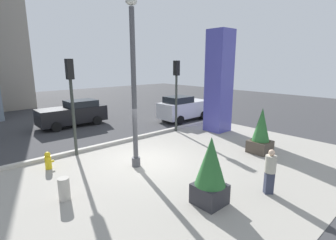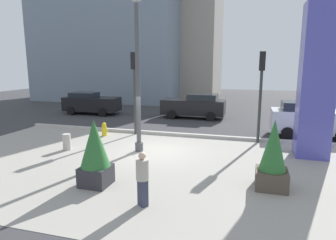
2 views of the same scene
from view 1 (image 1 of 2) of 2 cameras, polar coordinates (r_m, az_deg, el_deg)
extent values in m
plane|color=#38383A|center=(14.73, -14.28, -4.63)|extent=(60.00, 60.00, 0.00)
cube|color=#9E998E|center=(10.09, 2.05, -12.48)|extent=(18.00, 10.00, 0.02)
cube|color=#B7B2A8|center=(13.96, -12.62, -5.16)|extent=(18.00, 0.24, 0.16)
cylinder|color=#4C4C51|center=(10.92, -7.27, -9.41)|extent=(0.36, 0.36, 0.40)
cylinder|color=#4C4C51|center=(10.18, -7.75, 6.35)|extent=(0.20, 0.20, 6.37)
ellipsoid|color=silver|center=(10.37, -8.36, 25.15)|extent=(0.44, 0.44, 0.28)
cube|color=#4C4CAD|center=(16.26, 11.51, 8.48)|extent=(1.30, 1.30, 6.32)
cube|color=#4C4238|center=(13.18, 20.15, -5.70)|extent=(0.99, 0.99, 0.61)
cylinder|color=#382819|center=(13.10, 20.25, -4.53)|extent=(0.94, 0.94, 0.04)
cone|color=#2D6B33|center=(12.89, 20.53, -0.98)|extent=(0.83, 0.83, 1.63)
cube|color=#2D2D33|center=(8.25, 9.43, -16.25)|extent=(0.91, 0.91, 0.65)
cylinder|color=#382819|center=(8.10, 9.51, -14.37)|extent=(0.86, 0.86, 0.04)
cone|color=#2D6B33|center=(7.78, 9.73, -9.21)|extent=(0.96, 0.96, 1.53)
cylinder|color=gold|center=(11.65, -25.59, -8.77)|extent=(0.26, 0.26, 0.55)
sphere|color=gold|center=(11.53, -25.76, -7.12)|extent=(0.24, 0.24, 0.24)
cylinder|color=gold|center=(11.68, -24.80, -8.49)|extent=(0.12, 0.10, 0.10)
cylinder|color=#B2ADA3|center=(8.95, -22.56, -14.29)|extent=(0.36, 0.36, 0.75)
cylinder|color=#333833|center=(12.42, -20.67, 0.31)|extent=(0.14, 0.14, 3.60)
cube|color=black|center=(12.17, -21.51, 10.72)|extent=(0.28, 0.32, 0.90)
sphere|color=yellow|center=(12.33, -21.79, 10.71)|extent=(0.18, 0.18, 0.18)
cylinder|color=#333833|center=(15.93, 1.88, 3.66)|extent=(0.14, 0.14, 3.57)
cube|color=black|center=(15.73, 1.94, 11.73)|extent=(0.28, 0.32, 0.90)
sphere|color=yellow|center=(15.85, 1.51, 11.74)|extent=(0.18, 0.18, 0.18)
cube|color=black|center=(18.74, -20.95, 1.14)|extent=(4.52, 1.78, 1.06)
cube|color=#1E2328|center=(18.86, -19.21, 3.65)|extent=(2.03, 1.56, 0.43)
cylinder|color=black|center=(17.59, -24.04, -1.46)|extent=(0.64, 0.22, 0.64)
cylinder|color=black|center=(19.25, -25.66, -0.46)|extent=(0.64, 0.22, 0.64)
cylinder|color=black|center=(18.57, -15.83, -0.12)|extent=(0.64, 0.22, 0.64)
cylinder|color=black|center=(20.15, -18.04, 0.72)|extent=(0.64, 0.22, 0.64)
cube|color=silver|center=(19.43, 3.65, 2.51)|extent=(4.17, 1.81, 1.17)
cube|color=#1E2328|center=(18.86, 2.37, 4.70)|extent=(1.89, 1.56, 0.45)
cylinder|color=black|center=(21.03, 4.35, 1.80)|extent=(0.64, 0.23, 0.64)
cylinder|color=black|center=(19.90, 8.00, 1.09)|extent=(0.64, 0.23, 0.64)
cylinder|color=black|center=(19.27, -0.89, 0.83)|extent=(0.64, 0.23, 0.64)
cylinder|color=black|center=(18.04, 2.78, -0.01)|extent=(0.64, 0.23, 0.64)
cube|color=#33384C|center=(9.30, 21.97, -13.13)|extent=(0.34, 0.33, 0.77)
cylinder|color=#B2AD9E|center=(9.03, 22.33, -9.24)|extent=(0.51, 0.51, 0.58)
sphere|color=beige|center=(8.90, 22.55, -6.87)|extent=(0.21, 0.21, 0.21)
camera|label=2|loc=(11.08, 67.94, 2.87)|focal=31.73mm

